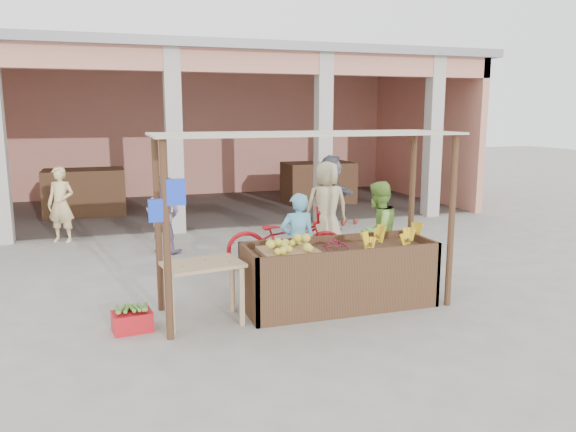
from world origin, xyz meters
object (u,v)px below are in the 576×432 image
object	(u,v)px
vendor_green	(378,229)
motorcycle	(286,238)
side_table	(203,273)
red_crate	(132,321)
fruit_stall	(339,278)
vendor_blue	(298,238)

from	to	relation	value
vendor_green	motorcycle	size ratio (longest dim) A/B	0.79
side_table	red_crate	bearing A→B (deg)	172.29
fruit_stall	side_table	world-z (taller)	fruit_stall
motorcycle	red_crate	bearing A→B (deg)	143.45
red_crate	motorcycle	xyz separation A→B (m)	(2.63, 1.98, 0.43)
vendor_blue	motorcycle	size ratio (longest dim) A/B	0.74
side_table	red_crate	distance (m)	1.03
side_table	vendor_blue	distance (m)	1.83
side_table	motorcycle	bearing A→B (deg)	39.13
side_table	red_crate	xyz separation A→B (m)	(-0.89, -0.02, -0.52)
motorcycle	vendor_green	bearing A→B (deg)	-114.59
red_crate	vendor_blue	size ratio (longest dim) A/B	0.30
side_table	motorcycle	world-z (taller)	motorcycle
fruit_stall	vendor_green	distance (m)	1.45
vendor_green	side_table	bearing A→B (deg)	-11.89
motorcycle	vendor_blue	bearing A→B (deg)	-172.05
fruit_stall	motorcycle	xyz separation A→B (m)	(-0.13, 1.93, 0.15)
vendor_green	motorcycle	distance (m)	1.59
side_table	vendor_green	xyz separation A→B (m)	(2.92, 0.93, 0.20)
vendor_blue	fruit_stall	bearing A→B (deg)	111.81
vendor_green	motorcycle	bearing A→B (deg)	-70.65
fruit_stall	vendor_blue	bearing A→B (deg)	108.03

